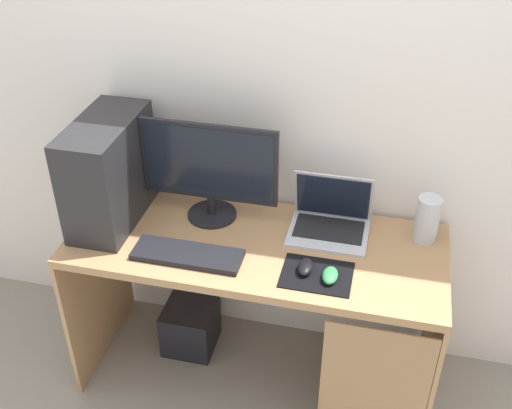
{
  "coord_description": "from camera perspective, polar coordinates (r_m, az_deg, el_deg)",
  "views": [
    {
      "loc": [
        0.45,
        -1.89,
        2.25
      ],
      "look_at": [
        0.0,
        0.0,
        0.93
      ],
      "focal_mm": 43.75,
      "sensor_mm": 36.0,
      "label": 1
    }
  ],
  "objects": [
    {
      "name": "monitor",
      "position": [
        2.48,
        -4.28,
        3.18
      ],
      "size": [
        0.56,
        0.2,
        0.43
      ],
      "color": "black",
      "rests_on": "desk"
    },
    {
      "name": "wall_back",
      "position": [
        2.46,
        1.92,
        11.47
      ],
      "size": [
        4.0,
        0.05,
        2.6
      ],
      "color": "silver",
      "rests_on": "ground_plane"
    },
    {
      "name": "ground_plane",
      "position": [
        2.97,
        0.0,
        -15.04
      ],
      "size": [
        8.0,
        8.0,
        0.0
      ],
      "primitive_type": "plane",
      "color": "gray"
    },
    {
      "name": "desk",
      "position": [
        2.54,
        0.38,
        -6.39
      ],
      "size": [
        1.48,
        0.6,
        0.75
      ],
      "color": "#A37A51",
      "rests_on": "ground_plane"
    },
    {
      "name": "mouse_left",
      "position": [
        2.31,
        4.54,
        -5.73
      ],
      "size": [
        0.06,
        0.1,
        0.03
      ],
      "primitive_type": "ellipsoid",
      "color": "black",
      "rests_on": "mousepad"
    },
    {
      "name": "pc_tower",
      "position": [
        2.55,
        -13.31,
        2.96
      ],
      "size": [
        0.22,
        0.47,
        0.44
      ],
      "primitive_type": "cube",
      "color": "#232326",
      "rests_on": "desk"
    },
    {
      "name": "laptop",
      "position": [
        2.51,
        6.78,
        -1.4
      ],
      "size": [
        0.31,
        0.24,
        0.24
      ],
      "color": "#B7BCC6",
      "rests_on": "desk"
    },
    {
      "name": "mousepad",
      "position": [
        2.31,
        5.58,
        -6.41
      ],
      "size": [
        0.26,
        0.2,
        0.0
      ],
      "primitive_type": "cube",
      "color": "black",
      "rests_on": "desk"
    },
    {
      "name": "subwoofer",
      "position": [
        3.02,
        -6.02,
        -11.02
      ],
      "size": [
        0.23,
        0.23,
        0.23
      ],
      "primitive_type": "cube",
      "color": "black",
      "rests_on": "ground_plane"
    },
    {
      "name": "keyboard",
      "position": [
        2.39,
        -6.28,
        -4.59
      ],
      "size": [
        0.42,
        0.14,
        0.02
      ],
      "primitive_type": "cube",
      "color": "black",
      "rests_on": "desk"
    },
    {
      "name": "speaker",
      "position": [
        2.51,
        15.39,
        -1.3
      ],
      "size": [
        0.09,
        0.09,
        0.19
      ],
      "primitive_type": "cylinder",
      "color": "#B7BCC6",
      "rests_on": "desk"
    },
    {
      "name": "mouse_right",
      "position": [
        2.28,
        6.79,
        -6.46
      ],
      "size": [
        0.06,
        0.1,
        0.03
      ],
      "primitive_type": "ellipsoid",
      "color": "#338C4C",
      "rests_on": "mousepad"
    }
  ]
}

